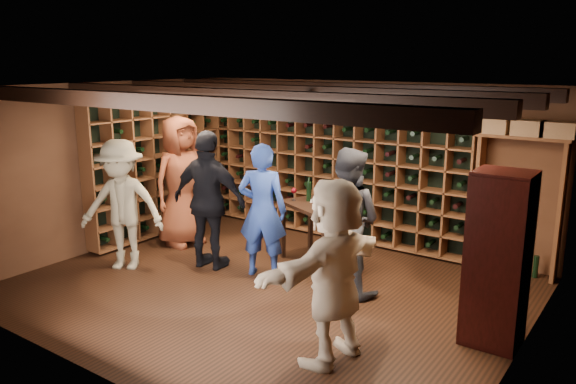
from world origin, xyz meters
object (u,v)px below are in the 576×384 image
Objects in this scene: display_cabinet at (497,263)px; guest_beige at (334,271)px; man_blue_shirt at (262,210)px; guest_red_floral at (181,181)px; man_grey_suit at (347,221)px; guest_khaki at (122,205)px; guest_woman_black at (209,201)px; tasting_table at (317,213)px.

guest_beige is (-1.16, -1.21, 0.04)m from display_cabinet.
display_cabinet is 3.04m from man_blue_shirt.
display_cabinet is 0.87× the size of guest_red_floral.
man_grey_suit is (-1.85, 0.29, 0.05)m from display_cabinet.
guest_beige reaches higher than display_cabinet.
guest_red_floral is (-1.81, 0.31, 0.11)m from man_blue_shirt.
man_blue_shirt is 1.94m from guest_khaki.
guest_beige reaches higher than man_blue_shirt.
man_blue_shirt is at bearing -117.17° from guest_beige.
guest_woman_black reaches higher than guest_khaki.
guest_woman_black is at bearing -109.47° from guest_red_floral.
guest_woman_black is at bearing -118.09° from tasting_table.
guest_woman_black is 1.07× the size of guest_khaki.
guest_red_floral is at bearing 174.62° from display_cabinet.
display_cabinet is at bearing 172.74° from guest_woman_black.
guest_red_floral reaches higher than man_blue_shirt.
tasting_table is (2.12, 1.60, -0.13)m from guest_khaki.
guest_red_floral is 4.05m from guest_beige.
man_blue_shirt is 1.00× the size of guest_khaki.
guest_red_floral is at bearing -105.74° from guest_beige.
display_cabinet is at bearing -19.68° from guest_khaki.
tasting_table is (1.16, 0.90, -0.19)m from guest_woman_black.
display_cabinet is 2.77m from tasting_table.
man_blue_shirt is 1.00× the size of guest_beige.
guest_woman_black is 2.88m from guest_beige.
guest_khaki is at bearing -88.77° from guest_beige.
man_grey_suit reaches higher than tasting_table.
tasting_table is (-0.78, 0.56, -0.14)m from man_grey_suit.
guest_beige is at bearing -30.41° from tasting_table.
man_blue_shirt is 2.32m from guest_beige.
display_cabinet is at bearing 145.01° from guest_beige.
man_grey_suit is at bearing -8.98° from guest_khaki.
man_grey_suit reaches higher than man_blue_shirt.
guest_khaki is 2.66m from tasting_table.
display_cabinet is at bearing -88.88° from guest_red_floral.
man_grey_suit is 1.01× the size of guest_beige.
guest_khaki is at bearing 22.25° from man_grey_suit.
guest_woman_black is 1.19m from guest_khaki.
man_grey_suit is 1.97m from guest_woman_black.
man_blue_shirt is 1.40× the size of tasting_table.
man_blue_shirt reaches higher than tasting_table.
man_grey_suit reaches higher than guest_beige.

